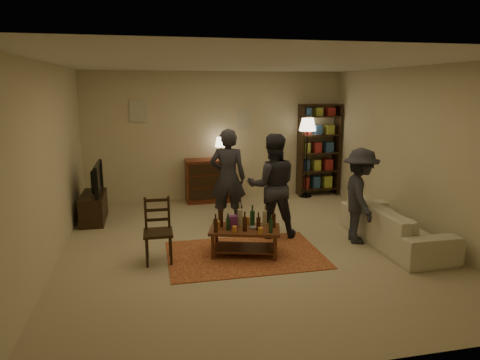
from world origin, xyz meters
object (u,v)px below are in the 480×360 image
object	(u,v)px
sofa	(394,225)
person_by_sofa	(360,196)
bookshelf	(319,149)
person_right	(272,186)
dresser	(210,179)
dining_chair	(158,228)
coffee_table	(244,230)
tv_stand	(93,200)
floor_lamp	(307,130)
person_left	(228,178)

from	to	relation	value
sofa	person_by_sofa	xyz separation A→B (m)	(-0.50, 0.20, 0.43)
bookshelf	person_right	xyz separation A→B (m)	(-1.78, -2.42, -0.20)
dresser	bookshelf	xyz separation A→B (m)	(2.44, 0.07, 0.56)
dining_chair	bookshelf	size ratio (longest dim) A/B	0.45
dining_chair	dresser	xyz separation A→B (m)	(1.17, 3.00, 0.00)
coffee_table	dresser	size ratio (longest dim) A/B	0.81
tv_stand	person_right	xyz separation A→B (m)	(2.91, -1.44, 0.45)
sofa	coffee_table	bearing A→B (deg)	88.84
coffee_table	bookshelf	xyz separation A→B (m)	(2.40, 3.13, 0.66)
sofa	person_right	world-z (taller)	person_right
tv_stand	person_right	world-z (taller)	person_right
floor_lamp	person_right	world-z (taller)	floor_lamp
person_right	person_by_sofa	distance (m)	1.36
dining_chair	dresser	bearing A→B (deg)	69.48
bookshelf	floor_lamp	bearing A→B (deg)	-158.31
person_by_sofa	floor_lamp	bearing A→B (deg)	8.47
tv_stand	sofa	bearing A→B (deg)	-25.34
coffee_table	person_right	bearing A→B (deg)	49.06
coffee_table	floor_lamp	world-z (taller)	floor_lamp
coffee_table	sofa	bearing A→B (deg)	-1.16
tv_stand	bookshelf	bearing A→B (deg)	11.80
dining_chair	floor_lamp	world-z (taller)	floor_lamp
bookshelf	person_right	size ratio (longest dim) A/B	1.21
tv_stand	person_by_sofa	size ratio (longest dim) A/B	0.72
person_by_sofa	person_right	bearing A→B (deg)	78.78
bookshelf	person_right	distance (m)	3.02
dresser	bookshelf	world-z (taller)	bookshelf
dining_chair	bookshelf	world-z (taller)	bookshelf
dresser	bookshelf	size ratio (longest dim) A/B	0.67
coffee_table	bookshelf	world-z (taller)	bookshelf
person_right	floor_lamp	bearing A→B (deg)	-113.93
person_left	floor_lamp	bearing A→B (deg)	-129.09
dining_chair	tv_stand	distance (m)	2.35
person_by_sofa	coffee_table	bearing A→B (deg)	107.62
person_left	person_by_sofa	bearing A→B (deg)	158.46
dresser	floor_lamp	size ratio (longest dim) A/B	0.78
sofa	floor_lamp	bearing A→B (deg)	5.27
bookshelf	person_by_sofa	xyz separation A→B (m)	(-0.55, -2.98, -0.30)
coffee_table	tv_stand	xyz separation A→B (m)	(-2.29, 2.15, 0.01)
dining_chair	person_right	size ratio (longest dim) A/B	0.54
coffee_table	bookshelf	bearing A→B (deg)	52.57
coffee_table	bookshelf	distance (m)	4.00
floor_lamp	person_left	world-z (taller)	floor_lamp
tv_stand	dining_chair	bearing A→B (deg)	-62.58
floor_lamp	sofa	xyz separation A→B (m)	(0.28, -3.05, -1.17)
dresser	coffee_table	bearing A→B (deg)	-89.24
bookshelf	person_right	world-z (taller)	bookshelf
dining_chair	person_left	world-z (taller)	person_left
dining_chair	person_left	distance (m)	1.87
sofa	person_left	bearing A→B (deg)	57.92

